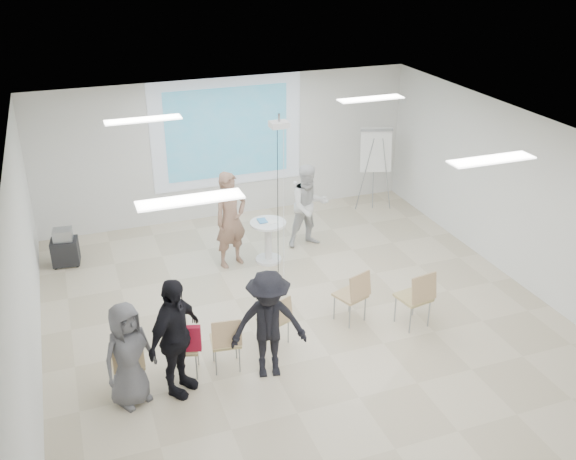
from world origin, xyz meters
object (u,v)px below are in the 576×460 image
object	(u,v)px
player_left	(230,214)
laptop	(225,338)
chair_right_inner	(354,293)
chair_left_inner	(226,339)
player_right	(309,202)
chair_left_mid	(184,345)
av_cart	(65,248)
chair_far_left	(128,362)
chair_center	(277,317)
audience_left	(174,330)
audience_outer	(127,349)
audience_mid	(269,318)
pedestal_table	(268,239)
chair_right_far	(417,295)
flipchart_easel	(376,151)

from	to	relation	value
player_left	laptop	size ratio (longest dim) A/B	6.35
chair_right_inner	player_left	bearing A→B (deg)	96.21
chair_right_inner	chair_left_inner	bearing A→B (deg)	172.52
player_right	chair_left_mid	world-z (taller)	player_right
av_cart	player_left	bearing A→B (deg)	-12.43
chair_far_left	chair_center	distance (m)	2.26
player_left	audience_left	world-z (taller)	player_left
chair_left_inner	audience_left	distance (m)	0.90
player_right	chair_right_inner	xyz separation A→B (m)	(-0.35, -2.82, -0.38)
audience_outer	chair_far_left	bearing A→B (deg)	66.38
laptop	chair_right_inner	bearing A→B (deg)	-162.20
laptop	audience_mid	size ratio (longest dim) A/B	0.18
pedestal_table	chair_left_mid	distance (m)	3.61
laptop	audience_left	bearing A→B (deg)	30.08
chair_left_inner	player_right	bearing A→B (deg)	59.68
player_left	chair_right_far	bearing A→B (deg)	-74.05
chair_far_left	av_cart	world-z (taller)	chair_far_left
pedestal_table	av_cart	distance (m)	3.78
chair_left_inner	chair_right_far	bearing A→B (deg)	8.19
player_left	audience_outer	size ratio (longest dim) A/B	1.24
pedestal_table	chair_left_mid	xyz separation A→B (m)	(-2.18, -2.87, 0.06)
pedestal_table	chair_right_far	size ratio (longest dim) A/B	0.84
player_right	audience_left	distance (m)	4.84
audience_left	audience_mid	distance (m)	1.28
player_left	laptop	bearing A→B (deg)	-126.54
player_left	audience_mid	size ratio (longest dim) A/B	1.12
flipchart_easel	player_right	bearing A→B (deg)	-132.12
player_left	player_right	xyz separation A→B (m)	(1.63, 0.26, -0.11)
laptop	pedestal_table	bearing A→B (deg)	-111.88
laptop	chair_center	bearing A→B (deg)	-156.70
chair_far_left	av_cart	size ratio (longest dim) A/B	1.21
chair_left_inner	flipchart_easel	xyz separation A→B (m)	(4.57, 4.48, 0.84)
audience_mid	flipchart_easel	world-z (taller)	flipchart_easel
player_left	chair_right_inner	world-z (taller)	player_left
pedestal_table	audience_outer	xyz separation A→B (m)	(-2.95, -3.14, 0.37)
chair_right_far	audience_outer	world-z (taller)	audience_outer
chair_left_mid	audience_outer	world-z (taller)	audience_outer
chair_left_mid	pedestal_table	bearing A→B (deg)	68.86
chair_left_inner	chair_right_far	size ratio (longest dim) A/B	0.90
chair_right_far	audience_left	size ratio (longest dim) A/B	0.50
pedestal_table	player_right	bearing A→B (deg)	21.78
chair_right_far	flipchart_easel	size ratio (longest dim) A/B	0.53
chair_right_inner	audience_mid	distance (m)	1.88
chair_right_inner	laptop	size ratio (longest dim) A/B	2.83
chair_left_inner	chair_right_inner	xyz separation A→B (m)	(2.20, 0.50, 0.02)
audience_mid	laptop	bearing A→B (deg)	155.87
player_right	chair_left_inner	distance (m)	4.21
player_right	chair_left_mid	distance (m)	4.54
chair_right_inner	flipchart_easel	distance (m)	4.69
audience_left	audience_mid	bearing A→B (deg)	-46.20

